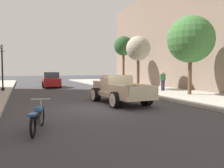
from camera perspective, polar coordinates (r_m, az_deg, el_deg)
The scene contains 11 objects.
ground_plane at distance 11.58m, azimuth -2.55°, elevation -5.81°, with size 140.00×140.00×0.00m, color #3D3D42.
sidewalk_right at distance 15.49m, azimuth 23.78°, elevation -3.48°, with size 5.50×64.00×0.15m, color #B7B2A8.
building_right_storefront at distance 27.51m, azimuth 24.96°, elevation 10.21°, with size 12.00×28.00×10.53m, color #7F6B5B.
hotrod_truck_cream at distance 13.17m, azimuth 1.34°, elevation -1.39°, with size 2.40×5.02×1.58m.
motorcycle_parked at distance 7.44m, azimuth -17.80°, elevation -7.71°, with size 0.75×2.07×0.93m.
car_background_red at distance 25.85m, azimuth -14.76°, elevation 0.89°, with size 2.03×4.38×1.65m.
pedestrian_sidewalk_right at distance 19.86m, azimuth 12.44°, elevation 1.11°, with size 0.53×0.22×1.65m.
street_lamp_far at distance 21.41m, azimuth -25.43°, elevation 4.50°, with size 0.50×0.32×3.85m.
street_tree_nearest at distance 17.42m, azimuth 18.79°, elevation 10.32°, with size 3.28×3.28×5.51m.
street_tree_second at distance 21.38m, azimuth 6.49°, elevation 8.61°, with size 2.22×2.22×4.80m.
street_tree_third at distance 26.37m, azimuth 2.86°, elevation 9.24°, with size 2.17×2.17×5.53m.
Camera 1 is at (-3.70, -10.81, 1.86)m, focal length 37.11 mm.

